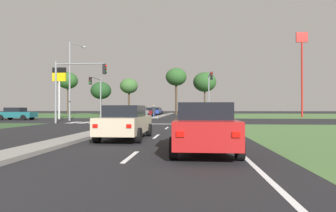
{
  "coord_description": "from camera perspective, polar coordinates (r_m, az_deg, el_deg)",
  "views": [
    {
      "loc": [
        5.31,
        -2.37,
        1.45
      ],
      "look_at": [
        2.55,
        30.03,
        1.68
      ],
      "focal_mm": 30.19,
      "sensor_mm": 36.0,
      "label": 1
    }
  ],
  "objects": [
    {
      "name": "ground_plane",
      "position": [
        32.84,
        -4.44,
        -2.93
      ],
      "size": [
        200.0,
        200.0,
        0.0
      ],
      "primitive_type": "plane",
      "color": "black"
    },
    {
      "name": "grass_verge_far_left",
      "position": [
        64.7,
        -23.57,
        -1.65
      ],
      "size": [
        35.0,
        35.0,
        0.01
      ],
      "primitive_type": "cube",
      "color": "#385B2D",
      "rests_on": "ground"
    },
    {
      "name": "grass_verge_far_right",
      "position": [
        60.37,
        24.42,
        -1.74
      ],
      "size": [
        35.0,
        35.0,
        0.01
      ],
      "primitive_type": "cube",
      "color": "#476B38",
      "rests_on": "ground"
    },
    {
      "name": "median_island_near",
      "position": [
        14.46,
        -16.8,
        -5.86
      ],
      "size": [
        1.2,
        22.0,
        0.14
      ],
      "primitive_type": "cube",
      "color": "gray",
      "rests_on": "ground"
    },
    {
      "name": "median_island_far",
      "position": [
        57.64,
        -0.41,
        -1.78
      ],
      "size": [
        1.2,
        36.0,
        0.14
      ],
      "primitive_type": "cube",
      "color": "gray",
      "rests_on": "ground"
    },
    {
      "name": "lane_dash_near",
      "position": [
        8.54,
        -7.56,
        -10.12
      ],
      "size": [
        0.14,
        2.0,
        0.01
      ],
      "primitive_type": "cube",
      "color": "silver",
      "rests_on": "ground"
    },
    {
      "name": "lane_dash_second",
      "position": [
        14.41,
        -2.39,
        -6.15
      ],
      "size": [
        0.14,
        2.0,
        0.01
      ],
      "primitive_type": "cube",
      "color": "silver",
      "rests_on": "ground"
    },
    {
      "name": "lane_dash_third",
      "position": [
        20.36,
        -0.24,
        -4.47
      ],
      "size": [
        0.14,
        2.0,
        0.01
      ],
      "primitive_type": "cube",
      "color": "silver",
      "rests_on": "ground"
    },
    {
      "name": "lane_dash_fourth",
      "position": [
        26.33,
        0.92,
        -3.55
      ],
      "size": [
        0.14,
        2.0,
        0.01
      ],
      "primitive_type": "cube",
      "color": "silver",
      "rests_on": "ground"
    },
    {
      "name": "lane_dash_fifth",
      "position": [
        32.31,
        1.66,
        -2.97
      ],
      "size": [
        0.14,
        2.0,
        0.01
      ],
      "primitive_type": "cube",
      "color": "silver",
      "rests_on": "ground"
    },
    {
      "name": "edge_line_right",
      "position": [
        14.53,
        10.99,
        -6.1
      ],
      "size": [
        0.14,
        24.0,
        0.01
      ],
      "primitive_type": "cube",
      "color": "silver",
      "rests_on": "ground"
    },
    {
      "name": "stop_bar_near",
      "position": [
        25.46,
        1.47,
        -3.65
      ],
      "size": [
        6.4,
        0.5,
        0.01
      ],
      "primitive_type": "cube",
      "color": "silver",
      "rests_on": "ground"
    },
    {
      "name": "crosswalk_bar_near",
      "position": [
        29.63,
        -18.45,
        -3.18
      ],
      "size": [
        0.7,
        2.8,
        0.01
      ],
      "primitive_type": "cube",
      "color": "silver",
      "rests_on": "ground"
    },
    {
      "name": "crosswalk_bar_second",
      "position": [
        29.19,
        -16.37,
        -3.22
      ],
      "size": [
        0.7,
        2.8,
        0.01
      ],
      "primitive_type": "cube",
      "color": "silver",
      "rests_on": "ground"
    },
    {
      "name": "crosswalk_bar_third",
      "position": [
        28.79,
        -14.23,
        -3.27
      ],
      "size": [
        0.7,
        2.8,
        0.01
      ],
      "primitive_type": "cube",
      "color": "silver",
      "rests_on": "ground"
    },
    {
      "name": "crosswalk_bar_fourth",
      "position": [
        28.44,
        -12.04,
        -3.31
      ],
      "size": [
        0.7,
        2.8,
        0.01
      ],
      "primitive_type": "cube",
      "color": "silver",
      "rests_on": "ground"
    },
    {
      "name": "crosswalk_bar_fifth",
      "position": [
        28.13,
        -9.79,
        -3.34
      ],
      "size": [
        0.7,
        2.8,
        0.01
      ],
      "primitive_type": "cube",
      "color": "silver",
      "rests_on": "ground"
    },
    {
      "name": "car_navy_near",
      "position": [
        63.73,
        -2.1,
        -1.01
      ],
      "size": [
        2.02,
        4.59,
        1.51
      ],
      "rotation": [
        0.0,
        0.0,
        3.14
      ],
      "color": "#161E47",
      "rests_on": "ground"
    },
    {
      "name": "car_red_second",
      "position": [
        9.34,
        7.32,
        -4.24
      ],
      "size": [
        2.05,
        4.46,
        1.61
      ],
      "color": "#A31919",
      "rests_on": "ground"
    },
    {
      "name": "car_silver_third",
      "position": [
        42.18,
        -5.62,
        -1.26
      ],
      "size": [
        2.07,
        4.59,
        1.61
      ],
      "rotation": [
        0.0,
        0.0,
        3.14
      ],
      "color": "#B7B7BC",
      "rests_on": "ground"
    },
    {
      "name": "car_blue_fourth",
      "position": [
        58.06,
        -2.52,
        -1.04
      ],
      "size": [
        2.1,
        4.18,
        1.58
      ],
      "rotation": [
        0.0,
        0.0,
        3.14
      ],
      "color": "navy",
      "rests_on": "ground"
    },
    {
      "name": "car_maroon_fifth",
      "position": [
        48.58,
        -3.96,
        -1.2
      ],
      "size": [
        2.01,
        4.6,
        1.52
      ],
      "rotation": [
        0.0,
        0.0,
        3.14
      ],
      "color": "maroon",
      "rests_on": "ground"
    },
    {
      "name": "car_teal_sixth",
      "position": [
        38.72,
        -28.29,
        -1.36
      ],
      "size": [
        4.41,
        2.0,
        1.5
      ],
      "rotation": [
        0.0,
        0.0,
        -1.57
      ],
      "color": "#19565B",
      "rests_on": "ground"
    },
    {
      "name": "car_beige_seventh",
      "position": [
        13.25,
        -8.54,
        -3.2
      ],
      "size": [
        1.97,
        4.58,
        1.57
      ],
      "color": "#BCAD8E",
      "rests_on": "ground"
    },
    {
      "name": "traffic_signal_far_right",
      "position": [
        37.08,
        8.42,
        3.86
      ],
      "size": [
        0.32,
        5.79,
        6.03
      ],
      "color": "gray",
      "rests_on": "ground"
    },
    {
      "name": "traffic_signal_near_left",
      "position": [
        28.19,
        -18.43,
        4.93
      ],
      "size": [
        5.07,
        0.32,
        5.87
      ],
      "color": "gray",
      "rests_on": "ground"
    },
    {
      "name": "traffic_signal_far_left",
      "position": [
        39.65,
        -14.16,
        3.16
      ],
      "size": [
        0.32,
        4.41,
        5.7
      ],
      "color": "gray",
      "rests_on": "ground"
    },
    {
      "name": "street_lamp_second",
      "position": [
        34.69,
        -18.97,
        5.64
      ],
      "size": [
        1.3,
        2.18,
        9.06
      ],
      "color": "gray",
      "rests_on": "ground"
    },
    {
      "name": "pedestrian_at_median",
      "position": [
        41.47,
        -2.9,
        -0.78
      ],
      "size": [
        0.34,
        0.34,
        1.71
      ],
      "rotation": [
        0.0,
        0.0,
        2.81
      ],
      "color": "#335184",
      "rests_on": "median_island_far"
    },
    {
      "name": "fastfood_pole_sign",
      "position": [
        50.92,
        25.41,
        9.05
      ],
      "size": [
        1.8,
        0.4,
        13.65
      ],
      "color": "red",
      "rests_on": "ground"
    },
    {
      "name": "fuel_price_totem",
      "position": [
        39.92,
        -21.11,
        4.67
      ],
      "size": [
        1.8,
        0.24,
        6.77
      ],
      "color": "silver",
      "rests_on": "ground"
    },
    {
      "name": "treeline_near",
      "position": [
        66.63,
        -19.59,
        4.84
      ],
      "size": [
        4.39,
        4.39,
        9.41
      ],
      "color": "#423323",
      "rests_on": "ground"
    },
    {
      "name": "treeline_second",
      "position": [
        64.7,
        -13.38,
        3.04
      ],
      "size": [
        4.53,
        4.53,
        7.27
      ],
      "color": "#423323",
      "rests_on": "ground"
    },
    {
      "name": "treeline_third",
      "position": [
        59.73,
        -7.89,
        3.97
      ],
      "size": [
        3.72,
        3.72,
        7.66
      ],
      "color": "#423323",
      "rests_on": "ground"
    },
    {
      "name": "treeline_fourth",
      "position": [
        57.23,
        1.66,
        5.82
      ],
      "size": [
        4.22,
        4.22,
        9.54
      ],
      "color": "#423323",
      "rests_on": "ground"
    },
    {
      "name": "treeline_fifth",
      "position": [
        59.36,
        7.42,
        4.8
      ],
      "size": [
        4.8,
        4.8,
        8.9
      ],
      "color": "#423323",
      "rests_on": "ground"
    }
  ]
}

